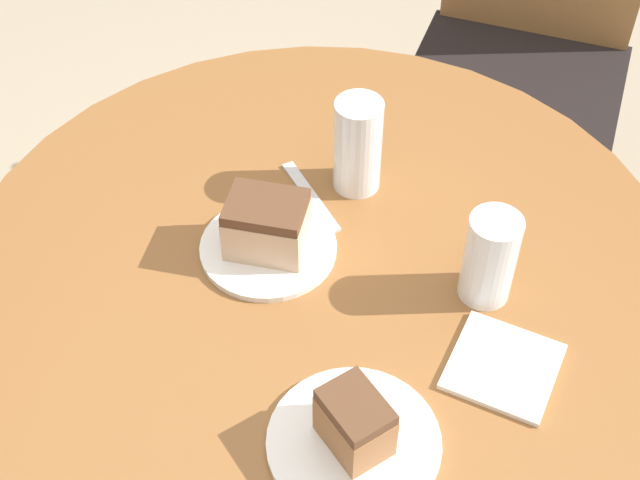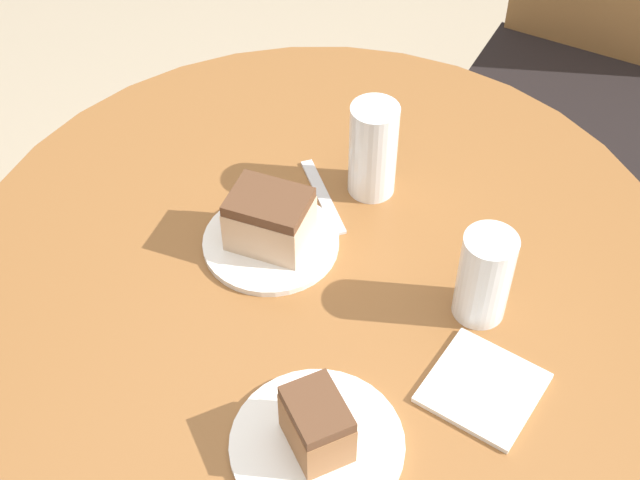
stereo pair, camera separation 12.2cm
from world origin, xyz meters
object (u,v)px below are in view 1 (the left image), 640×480
at_px(plate_far, 354,442).
at_px(glass_lemonade, 358,149).
at_px(cake_slice_near, 267,225).
at_px(cake_slice_far, 355,422).
at_px(glass_water, 489,261).
at_px(chair, 522,56).
at_px(plate_near, 268,248).

bearing_deg(plate_far, glass_lemonade, 107.43).
bearing_deg(cake_slice_near, cake_slice_far, -50.46).
relative_size(cake_slice_near, glass_lemonade, 0.78).
distance_m(cake_slice_near, glass_water, 0.31).
distance_m(chair, plate_far, 1.24).
bearing_deg(chair, cake_slice_far, -90.46).
height_order(cake_slice_near, glass_lemonade, glass_lemonade).
height_order(plate_near, cake_slice_near, cake_slice_near).
xyz_separation_m(chair, cake_slice_near, (-0.22, -0.95, 0.30)).
relative_size(cake_slice_far, glass_water, 0.76).
distance_m(chair, cake_slice_near, 1.03).
xyz_separation_m(glass_lemonade, glass_water, (0.23, -0.15, -0.01)).
distance_m(cake_slice_near, cake_slice_far, 0.33).
bearing_deg(cake_slice_near, glass_lemonade, 66.13).
height_order(chair, cake_slice_near, chair).
height_order(plate_near, glass_water, glass_water).
distance_m(glass_lemonade, glass_water, 0.27).
xyz_separation_m(plate_far, glass_water, (0.09, 0.28, 0.06)).
height_order(plate_near, cake_slice_far, cake_slice_far).
distance_m(cake_slice_near, glass_lemonade, 0.19).
bearing_deg(glass_lemonade, cake_slice_near, -113.87).
relative_size(plate_near, cake_slice_near, 1.64).
bearing_deg(cake_slice_far, cake_slice_near, 129.54).
relative_size(chair, plate_near, 4.61).
distance_m(plate_near, glass_lemonade, 0.20).
relative_size(cake_slice_near, cake_slice_far, 1.15).
distance_m(plate_near, glass_water, 0.31).
bearing_deg(cake_slice_far, glass_lemonade, 107.43).
relative_size(chair, glass_lemonade, 5.85).
relative_size(plate_near, glass_lemonade, 1.27).
xyz_separation_m(plate_near, glass_water, (0.30, 0.03, 0.06)).
bearing_deg(glass_water, cake_slice_far, -108.22).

